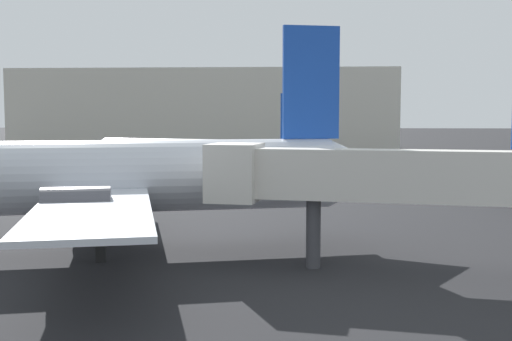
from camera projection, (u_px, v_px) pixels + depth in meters
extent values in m
cylinder|color=silver|center=(74.00, 177.00, 34.36)|extent=(27.54, 10.56, 3.82)
cone|color=silver|center=(363.00, 172.00, 37.30)|extent=(5.02, 4.75, 3.82)
cube|color=silver|center=(101.00, 187.00, 34.67)|extent=(12.05, 30.29, 0.24)
cube|color=silver|center=(319.00, 166.00, 36.78)|extent=(4.37, 8.63, 0.16)
cube|color=#1947B2|center=(311.00, 83.00, 36.28)|extent=(3.14, 1.08, 6.17)
cylinder|color=#4C4C54|center=(76.00, 207.00, 28.94)|extent=(3.32, 2.46, 1.78)
cylinder|color=#4C4C54|center=(92.00, 180.00, 40.13)|extent=(3.32, 2.46, 1.78)
cube|color=black|center=(101.00, 240.00, 32.95)|extent=(0.60, 0.60, 2.19)
cube|color=black|center=(104.00, 227.00, 36.82)|extent=(0.60, 0.60, 2.19)
cone|color=silver|center=(497.00, 167.00, 54.33)|extent=(3.47, 3.20, 2.94)
cylinder|color=white|center=(198.00, 151.00, 76.67)|extent=(24.51, 9.66, 2.87)
cone|color=white|center=(95.00, 149.00, 81.41)|extent=(3.83, 3.63, 2.87)
cone|color=white|center=(314.00, 154.00, 71.92)|extent=(3.83, 3.63, 2.87)
cube|color=white|center=(207.00, 155.00, 76.28)|extent=(11.45, 26.56, 0.20)
cube|color=white|center=(296.00, 151.00, 72.58)|extent=(3.95, 7.41, 0.14)
cube|color=#1947B2|center=(293.00, 117.00, 72.39)|extent=(2.68, 1.00, 5.19)
cylinder|color=#4C4C54|center=(182.00, 159.00, 71.85)|extent=(2.87, 2.18, 1.53)
cylinder|color=#4C4C54|center=(219.00, 154.00, 81.25)|extent=(2.87, 2.18, 1.53)
cube|color=black|center=(138.00, 168.00, 79.55)|extent=(0.53, 0.53, 1.49)
cube|color=black|center=(201.00, 172.00, 74.85)|extent=(0.53, 0.53, 1.49)
cube|color=black|center=(213.00, 169.00, 78.02)|extent=(0.53, 0.53, 1.49)
cube|color=silver|center=(462.00, 177.00, 29.83)|extent=(19.34, 4.84, 2.40)
cube|color=silver|center=(235.00, 172.00, 32.31)|extent=(2.84, 3.16, 2.80)
cylinder|color=#3F3F44|center=(313.00, 233.00, 31.66)|extent=(0.70, 0.70, 3.34)
cube|color=beige|center=(208.00, 111.00, 132.68)|extent=(72.46, 26.19, 15.54)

